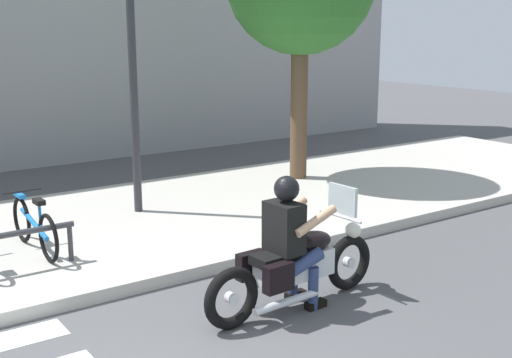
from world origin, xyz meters
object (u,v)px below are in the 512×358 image
object	(u,v)px
rider	(290,234)
bicycle_4	(34,226)
street_lamp	(132,63)
motorcycle	(296,266)

from	to	relation	value
rider	bicycle_4	world-z (taller)	rider
rider	street_lamp	size ratio (longest dim) A/B	0.37
bicycle_4	motorcycle	bearing A→B (deg)	-57.70
motorcycle	street_lamp	size ratio (longest dim) A/B	0.58
rider	street_lamp	xyz separation A→B (m)	(0.10, 3.86, 1.54)
motorcycle	bicycle_4	world-z (taller)	motorcycle
motorcycle	bicycle_4	bearing A→B (deg)	122.30
bicycle_4	rider	bearing A→B (deg)	-58.83
motorcycle	street_lamp	world-z (taller)	street_lamp
motorcycle	bicycle_4	xyz separation A→B (m)	(-1.82, 2.88, 0.03)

